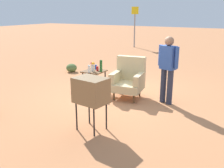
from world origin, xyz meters
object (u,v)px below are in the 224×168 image
at_px(armchair, 128,79).
at_px(road_sign, 135,25).
at_px(bottle_short_clear, 89,69).
at_px(tv_on_stand, 91,91).
at_px(soda_can_blue, 96,67).
at_px(side_table, 94,74).
at_px(person_standing, 168,66).
at_px(bottle_wine_green, 101,66).
at_px(flower_vase, 93,66).
at_px(soda_can_red, 97,69).

xyz_separation_m(armchair, road_sign, (-3.88, 8.81, 0.88)).
bearing_deg(armchair, bottle_short_clear, -163.63).
xyz_separation_m(tv_on_stand, soda_can_blue, (-1.33, 2.20, -0.11)).
distance_m(side_table, tv_on_stand, 2.38).
height_order(road_sign, soda_can_blue, road_sign).
bearing_deg(side_table, armchair, 3.60).
height_order(tv_on_stand, road_sign, road_sign).
bearing_deg(side_table, person_standing, 3.49).
xyz_separation_m(tv_on_stand, road_sign, (-4.11, 10.88, 0.60)).
distance_m(armchair, person_standing, 1.10).
bearing_deg(bottle_wine_green, flower_vase, -157.83).
height_order(side_table, soda_can_red, soda_can_red).
height_order(bottle_short_clear, bottle_wine_green, bottle_wine_green).
height_order(road_sign, flower_vase, road_sign).
bearing_deg(tv_on_stand, soda_can_blue, 121.03).
bearing_deg(bottle_wine_green, bottle_short_clear, -134.51).
xyz_separation_m(road_sign, bottle_wine_green, (3.09, -8.88, -0.61)).
height_order(tv_on_stand, soda_can_blue, tv_on_stand).
bearing_deg(bottle_short_clear, tv_on_stand, -54.49).
relative_size(tv_on_stand, soda_can_blue, 8.44).
bearing_deg(flower_vase, soda_can_blue, 106.63).
xyz_separation_m(side_table, soda_can_red, (0.09, 0.04, 0.15)).
bearing_deg(person_standing, flower_vase, -173.99).
relative_size(armchair, road_sign, 0.43).
height_order(armchair, person_standing, person_standing).
bearing_deg(tv_on_stand, bottle_wine_green, 117.16).
bearing_deg(bottle_short_clear, flower_vase, 82.29).
bearing_deg(soda_can_red, person_standing, 2.46).
xyz_separation_m(soda_can_blue, flower_vase, (0.09, -0.29, 0.09)).
bearing_deg(flower_vase, road_sign, 107.77).
bearing_deg(soda_can_blue, bottle_short_clear, -81.48).
height_order(bottle_short_clear, flower_vase, flower_vase).
bearing_deg(person_standing, side_table, -176.51).
distance_m(tv_on_stand, person_standing, 2.27).
bearing_deg(armchair, bottle_wine_green, -175.24).
distance_m(armchair, soda_can_red, 0.96).
relative_size(side_table, road_sign, 0.25).
relative_size(side_table, tv_on_stand, 0.59).
bearing_deg(road_sign, armchair, -66.21).
distance_m(armchair, side_table, 1.03).
xyz_separation_m(side_table, road_sign, (-2.85, 8.88, 0.86)).
relative_size(armchair, soda_can_blue, 8.69).
height_order(tv_on_stand, soda_can_red, tv_on_stand).
relative_size(armchair, bottle_short_clear, 5.30).
bearing_deg(bottle_short_clear, soda_can_red, 72.57).
bearing_deg(flower_vase, tv_on_stand, -57.09).
distance_m(bottle_short_clear, soda_can_red, 0.29).
bearing_deg(tv_on_stand, side_table, 122.13).
distance_m(road_sign, bottle_short_clear, 9.58).
distance_m(side_table, road_sign, 9.36).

